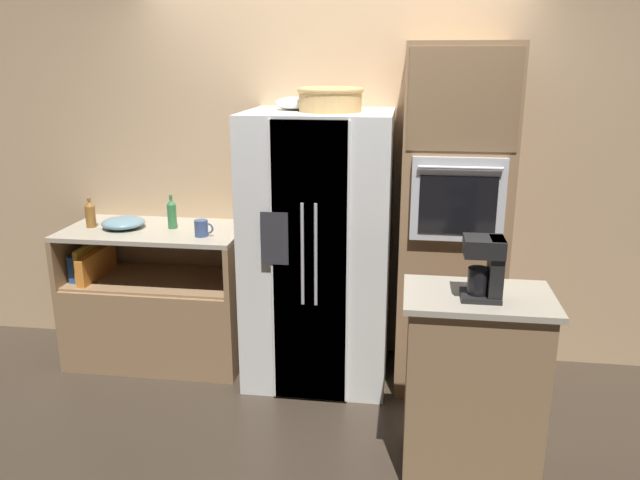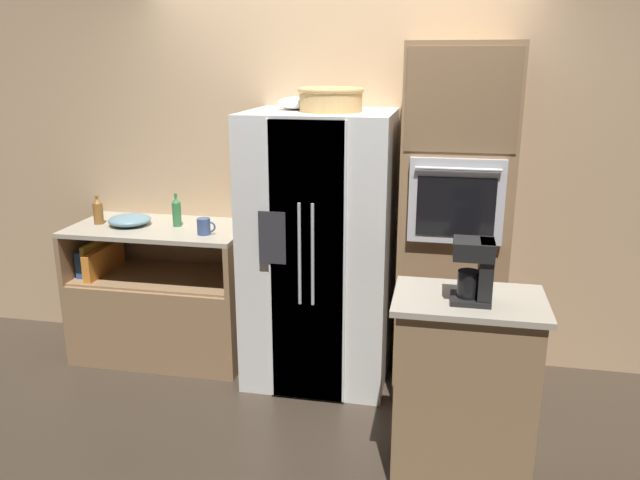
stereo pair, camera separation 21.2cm
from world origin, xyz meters
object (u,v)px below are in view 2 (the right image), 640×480
Objects in this scene: mug at (204,226)px; mixing_bowl at (130,220)px; wall_oven at (453,223)px; wicker_basket at (331,99)px; bottle_short at (177,212)px; fruit_bowl at (296,103)px; coffee_maker at (477,269)px; refrigerator at (320,249)px; bottle_tall at (98,211)px.

mug is 0.43× the size of mixing_bowl.
wall_oven is 2.18m from mixing_bowl.
bottle_short is (-1.09, 0.12, -0.77)m from wicker_basket.
wall_oven is 7.48× the size of mixing_bowl.
fruit_bowl is 1.12m from bottle_short.
bottle_short is 0.77× the size of coffee_maker.
mixing_bowl is at bearing 177.83° from refrigerator.
wall_oven is 2.40m from bottle_tall.
bottle_tall is (-1.64, 0.07, -0.78)m from wicker_basket.
mug is (-0.59, -0.15, -0.78)m from fruit_bowl.
refrigerator reaches higher than mug.
refrigerator is at bearing 5.35° from mug.
bottle_tall is (-1.57, 0.05, 0.17)m from refrigerator.
wall_oven is at bearing 4.50° from mug.
refrigerator is 0.95m from wicker_basket.
mixing_bowl is (-1.42, 0.08, -0.84)m from wicker_basket.
coffee_maker is (0.10, -1.01, 0.04)m from wall_oven.
bottle_short is at bearing 147.81° from mug.
wall_oven reaches higher than coffee_maker.
bottle_tall is at bearing 171.97° from mug.
mug is at bearing -11.61° from mixing_bowl.
fruit_bowl is at bearing 14.14° from mug.
bottle_short is (0.56, 0.05, 0.01)m from bottle_tall.
wall_oven is at bearing 95.49° from coffee_maker.
coffee_maker is (1.94, -1.05, 0.07)m from bottle_short.
bottle_tall is at bearing 178.35° from refrigerator.
mug is at bearing -8.03° from bottle_tall.
wicker_basket reaches higher than mug.
refrigerator is 1.36m from coffee_maker.
wicker_basket is 1.16m from mug.
wall_oven is (0.83, 0.05, 0.20)m from refrigerator.
wicker_basket reaches higher than refrigerator.
wall_oven is 5.40× the size of wicker_basket.
bottle_tall is 0.24m from mixing_bowl.
mixing_bowl is (-2.17, -0.00, -0.09)m from wall_oven.
wall_oven is at bearing 6.06° from wicker_basket.
refrigerator is 8.63× the size of bottle_tall.
bottle_tall is at bearing -175.07° from bottle_short.
wall_oven is at bearing 3.73° from refrigerator.
mug is at bearing -176.95° from wicker_basket.
mug is at bearing -175.50° from wall_oven.
bottle_short is at bearing 173.70° from wicker_basket.
wall_oven is 10.60× the size of bottle_tall.
coffee_maker reaches higher than bottle_short.
refrigerator is 0.86m from wall_oven.
coffee_maker is at bearing -28.44° from bottle_short.
wall_oven is at bearing -1.22° from bottle_short.
bottle_short is (-1.84, 0.04, -0.03)m from wall_oven.
refrigerator reaches higher than coffee_maker.
bottle_short is at bearing 178.90° from fruit_bowl.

